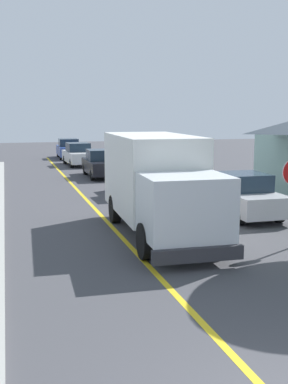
% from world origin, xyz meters
% --- Properties ---
extents(centre_line_yellow, '(0.16, 56.00, 0.01)m').
position_xyz_m(centre_line_yellow, '(0.00, 10.00, 0.00)').
color(centre_line_yellow, gold).
rests_on(centre_line_yellow, ground).
extents(box_truck, '(2.68, 7.27, 3.20)m').
position_xyz_m(box_truck, '(1.23, 10.23, 1.77)').
color(box_truck, silver).
rests_on(box_truck, ground).
extents(parked_car_near, '(1.94, 4.46, 1.67)m').
position_xyz_m(parked_car_near, '(2.57, 17.34, 0.79)').
color(parked_car_near, '#B7B7BC').
rests_on(parked_car_near, ground).
extents(parked_car_mid, '(1.84, 4.42, 1.67)m').
position_xyz_m(parked_car_mid, '(2.17, 24.57, 0.79)').
color(parked_car_mid, black).
rests_on(parked_car_mid, ground).
extents(parked_car_far, '(2.00, 4.48, 1.67)m').
position_xyz_m(parked_car_far, '(1.77, 31.39, 0.79)').
color(parked_car_far, silver).
rests_on(parked_car_far, ground).
extents(parked_car_furthest, '(1.91, 4.44, 1.67)m').
position_xyz_m(parked_car_furthest, '(1.78, 37.19, 0.79)').
color(parked_car_furthest, '#2D4793').
rests_on(parked_car_furthest, ground).
extents(parked_van_across, '(1.87, 4.43, 1.67)m').
position_xyz_m(parked_van_across, '(5.20, 11.99, 0.79)').
color(parked_van_across, '#B7B7BC').
rests_on(parked_van_across, ground).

